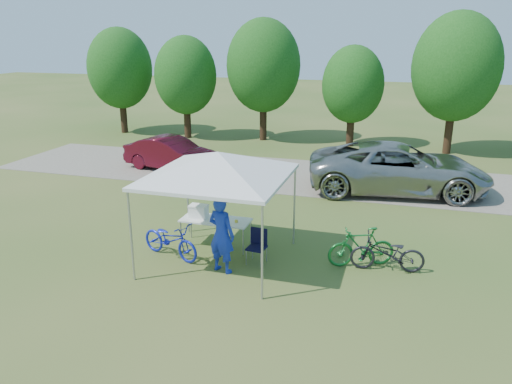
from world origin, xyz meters
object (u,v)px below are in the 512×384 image
cooler (199,211)px  minivan (398,168)px  bike_blue (170,240)px  folding_table (216,221)px  bike_green (361,247)px  sedan (172,154)px  bike_dark (387,253)px  folding_chair (258,243)px  cyclist (222,234)px

cooler → minivan: (4.85, 6.17, -0.04)m
bike_blue → folding_table: bearing=-22.6°
bike_blue → bike_green: size_ratio=1.08×
minivan → sedan: minivan is taller
folding_table → cooler: 0.52m
bike_green → sedan: bearing=-152.8°
minivan → bike_blue: bearing=136.6°
bike_blue → bike_green: 4.64m
bike_green → bike_dark: bike_green is taller
folding_chair → cyclist: 1.07m
folding_table → cooler: cooler is taller
bike_dark → cooler: bearing=-99.1°
bike_dark → sedan: size_ratio=0.43×
folding_table → sedan: 7.95m
folding_table → bike_blue: (-0.83, -0.95, -0.24)m
folding_chair → bike_green: (2.42, 0.49, -0.00)m
cyclist → bike_blue: bearing=3.0°
cooler → bike_green: cooler is taller
bike_blue → sedan: size_ratio=0.44×
folding_chair → bike_blue: (-2.14, -0.36, -0.03)m
folding_chair → cyclist: bearing=-125.5°
bike_green → cooler: bearing=-114.9°
cooler → bike_dark: 4.83m
cyclist → sedan: size_ratio=0.46×
minivan → cooler: bearing=134.6°
folding_table → cyclist: size_ratio=0.97×
bike_green → bike_dark: 0.62m
folding_chair → sedan: bearing=134.8°
cyclist → minivan: cyclist is taller
folding_table → bike_blue: size_ratio=1.03×
bike_blue → bike_green: bike_green is taller
bike_blue → bike_green: (4.56, 0.85, 0.03)m
cooler → cyclist: cyclist is taller
bike_dark → minivan: 6.38m
cooler → sedan: bearing=121.1°
cooler → minivan: minivan is taller
cyclist → minivan: (3.72, 7.49, -0.06)m
bike_dark → sedan: sedan is taller
cooler → cyclist: bearing=-49.4°
cyclist → bike_dark: 3.87m
folding_table → bike_dark: 4.35m
folding_chair → bike_blue: bearing=-164.3°
cyclist → folding_table: bearing=-46.7°
folding_table → folding_chair: bearing=-24.4°
bike_green → minivan: size_ratio=0.26×
cyclist → bike_dark: cyclist is taller
folding_table → bike_dark: bearing=-2.7°
bike_dark → bike_green: bearing=-105.8°
cyclist → bike_green: size_ratio=1.15×
bike_blue → sedan: sedan is taller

